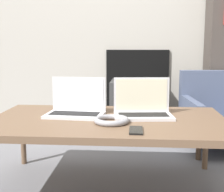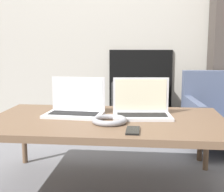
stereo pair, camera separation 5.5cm
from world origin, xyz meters
name	(u,v)px [view 2 (the right image)]	position (x,y,z in m)	size (l,w,h in m)	color
table	(107,124)	(0.00, 0.16, 0.39)	(1.33, 0.76, 0.41)	brown
laptop_left	(75,106)	(-0.20, 0.24, 0.46)	(0.35, 0.23, 0.22)	silver
laptop_right	(142,108)	(0.20, 0.24, 0.46)	(0.35, 0.24, 0.22)	silver
headphones	(109,120)	(0.03, 0.06, 0.43)	(0.19, 0.19, 0.03)	gray
phone	(133,130)	(0.16, -0.09, 0.42)	(0.06, 0.14, 0.01)	black
tv	(140,107)	(0.17, 1.36, 0.25)	(0.49, 0.44, 0.50)	#383838
armchair	(224,113)	(0.87, 1.03, 0.27)	(0.67, 0.69, 0.61)	#47516B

